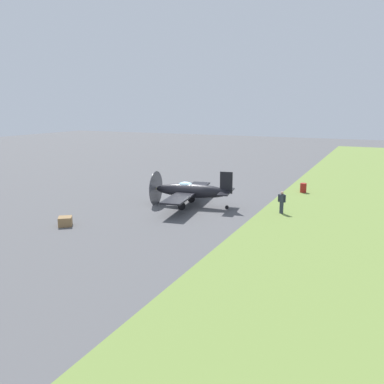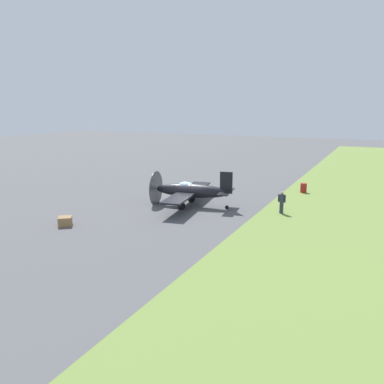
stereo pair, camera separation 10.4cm
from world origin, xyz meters
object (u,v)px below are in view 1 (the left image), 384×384
object	(u,v)px
ground_crew_chief	(282,202)
airplane_lead	(190,191)
supply_crate	(65,221)
fuel_drum	(303,188)

from	to	relation	value
ground_crew_chief	airplane_lead	bearing A→B (deg)	-163.27
airplane_lead	supply_crate	xyz separation A→B (m)	(-8.73, 5.45, -1.01)
supply_crate	airplane_lead	bearing A→B (deg)	-31.98
airplane_lead	fuel_drum	size ratio (longest dim) A/B	9.99
ground_crew_chief	supply_crate	bearing A→B (deg)	-134.08
airplane_lead	ground_crew_chief	size ratio (longest dim) A/B	5.20
ground_crew_chief	supply_crate	size ratio (longest dim) A/B	1.92
fuel_drum	supply_crate	distance (m)	22.44
ground_crew_chief	supply_crate	distance (m)	16.12
ground_crew_chief	fuel_drum	world-z (taller)	ground_crew_chief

